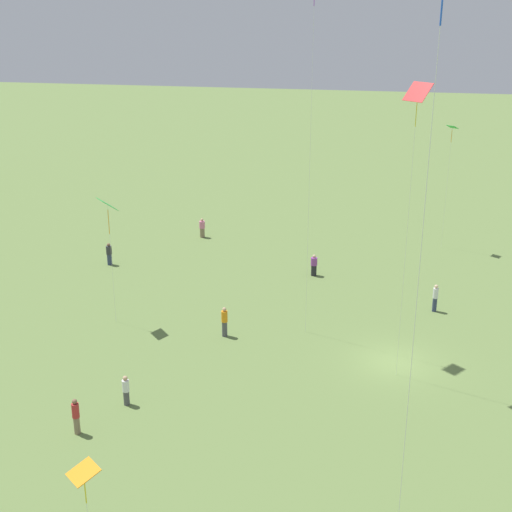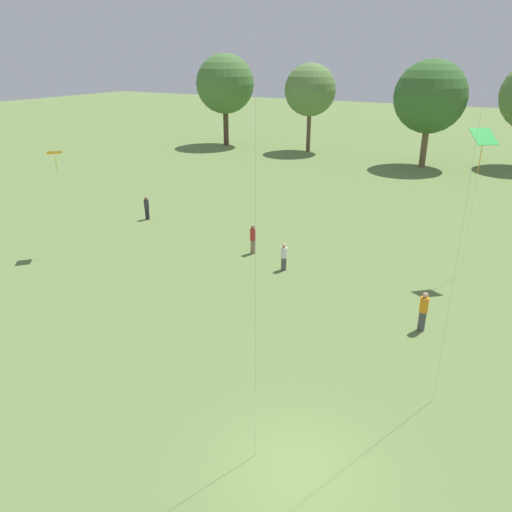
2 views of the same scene
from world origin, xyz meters
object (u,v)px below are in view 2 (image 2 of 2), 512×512
object	(u,v)px
person_6	(284,257)
person_9	(253,239)
kite_0	(483,140)
person_4	(423,312)
kite_3	(55,156)
person_8	(147,208)

from	to	relation	value
person_6	person_9	size ratio (longest dim) A/B	0.88
person_9	kite_0	size ratio (longest dim) A/B	0.23
person_4	person_6	xyz separation A→B (m)	(-8.35, 3.04, -0.13)
person_9	kite_0	bearing A→B (deg)	12.30
kite_3	person_8	bearing A→B (deg)	-94.50
person_8	person_9	bearing A→B (deg)	31.20
person_6	person_8	world-z (taller)	person_8
person_6	person_8	size ratio (longest dim) A/B	0.92
person_8	kite_3	distance (m)	9.05
person_4	kite_3	distance (m)	21.98
person_8	kite_3	world-z (taller)	kite_3
person_8	kite_0	xyz separation A→B (m)	(22.06, 0.61, 6.59)
person_4	person_8	distance (m)	22.41
kite_0	person_8	bearing A→B (deg)	-175.89
person_4	person_9	world-z (taller)	person_4
kite_3	person_9	bearing A→B (deg)	-157.34
person_4	person_9	xyz separation A→B (m)	(-11.16, 4.41, -0.01)
person_4	person_8	bearing A→B (deg)	-157.46
person_6	kite_3	size ratio (longest dim) A/B	0.26
person_8	person_4	bearing A→B (deg)	25.92
person_6	person_9	distance (m)	3.12
kite_0	kite_3	world-z (taller)	kite_0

